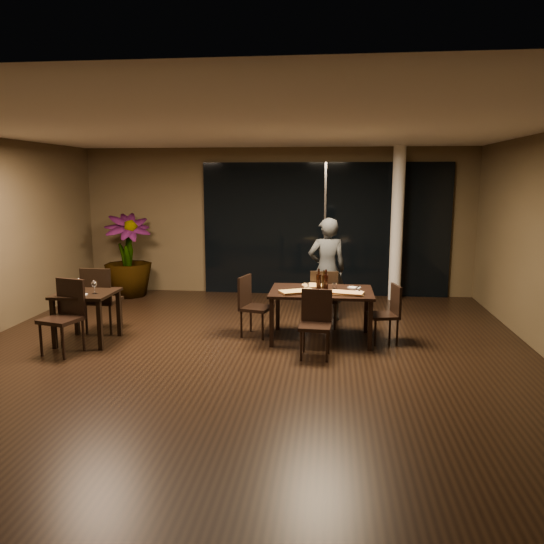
{
  "coord_description": "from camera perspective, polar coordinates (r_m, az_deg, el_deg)",
  "views": [
    {
      "loc": [
        1.12,
        -6.87,
        2.37
      ],
      "look_at": [
        0.29,
        0.58,
        1.05
      ],
      "focal_mm": 35.0,
      "sensor_mm": 36.0,
      "label": 1
    }
  ],
  "objects": [
    {
      "name": "pizza_board_left",
      "position": [
        7.64,
        2.77,
        -2.22
      ],
      "size": [
        0.56,
        0.45,
        0.01
      ],
      "primitive_type": "cube",
      "rotation": [
        0.0,
        0.0,
        0.47
      ],
      "color": "#402814",
      "rests_on": "main_table"
    },
    {
      "name": "pizza_board_right",
      "position": [
        7.61,
        7.98,
        -2.35
      ],
      "size": [
        0.53,
        0.3,
        0.01
      ],
      "primitive_type": "cube",
      "rotation": [
        0.0,
        0.0,
        -0.11
      ],
      "color": "#452E16",
      "rests_on": "main_table"
    },
    {
      "name": "chair_main_left",
      "position": [
        8.08,
        -2.23,
        -3.3
      ],
      "size": [
        0.52,
        0.52,
        0.92
      ],
      "rotation": [
        0.0,
        0.0,
        1.3
      ],
      "color": "black",
      "rests_on": "ground"
    },
    {
      "name": "chair_main_near",
      "position": [
        7.19,
        4.74,
        -5.12
      ],
      "size": [
        0.44,
        0.44,
        0.9
      ],
      "rotation": [
        0.0,
        0.0,
        -0.06
      ],
      "color": "black",
      "rests_on": "ground"
    },
    {
      "name": "napkin_near",
      "position": [
        7.77,
        9.05,
        -2.12
      ],
      "size": [
        0.21,
        0.17,
        0.01
      ],
      "primitive_type": "cube",
      "rotation": [
        0.0,
        0.0,
        0.43
      ],
      "color": "white",
      "rests_on": "main_table"
    },
    {
      "name": "bottle_c",
      "position": [
        7.96,
        5.6,
        -0.78
      ],
      "size": [
        0.06,
        0.06,
        0.28
      ],
      "primitive_type": null,
      "color": "black",
      "rests_on": "main_table"
    },
    {
      "name": "napkin_far",
      "position": [
        8.06,
        8.83,
        -1.68
      ],
      "size": [
        0.2,
        0.16,
        0.01
      ],
      "primitive_type": "cube",
      "rotation": [
        0.0,
        0.0,
        -0.37
      ],
      "color": "silver",
      "rests_on": "main_table"
    },
    {
      "name": "tumbler_right",
      "position": [
        7.99,
        6.74,
        -1.48
      ],
      "size": [
        0.07,
        0.07,
        0.08
      ],
      "primitive_type": "cylinder",
      "color": "white",
      "rests_on": "main_table"
    },
    {
      "name": "side_napkin",
      "position": [
        7.97,
        -19.96,
        -2.3
      ],
      "size": [
        0.18,
        0.11,
        0.01
      ],
      "primitive_type": "cube",
      "rotation": [
        0.0,
        0.0,
        0.0
      ],
      "color": "silver",
      "rests_on": "side_table"
    },
    {
      "name": "bottle_a",
      "position": [
        7.85,
        5.04,
        -0.78
      ],
      "size": [
        0.07,
        0.07,
        0.32
      ],
      "primitive_type": null,
      "color": "black",
      "rests_on": "main_table"
    },
    {
      "name": "window_panel",
      "position": [
        10.88,
        5.71,
        4.56
      ],
      "size": [
        5.0,
        0.06,
        2.7
      ],
      "primitive_type": "cube",
      "color": "black",
      "rests_on": "ground"
    },
    {
      "name": "column",
      "position": [
        10.64,
        13.29,
        5.03
      ],
      "size": [
        0.24,
        0.24,
        3.0
      ],
      "primitive_type": "cylinder",
      "color": "white",
      "rests_on": "ground"
    },
    {
      "name": "wine_glass_b",
      "position": [
        7.99,
        -18.57,
        -1.59
      ],
      "size": [
        0.08,
        0.08,
        0.18
      ],
      "primitive_type": null,
      "color": "white",
      "rests_on": "side_table"
    },
    {
      "name": "main_table",
      "position": [
        7.86,
        5.33,
        -2.51
      ],
      "size": [
        1.5,
        1.0,
        0.75
      ],
      "color": "black",
      "rests_on": "ground"
    },
    {
      "name": "chair_main_far",
      "position": [
        8.52,
        5.64,
        -2.55
      ],
      "size": [
        0.45,
        0.45,
        0.94
      ],
      "rotation": [
        0.0,
        0.0,
        3.11
      ],
      "color": "black",
      "rests_on": "ground"
    },
    {
      "name": "chair_side_far",
      "position": [
        8.62,
        -18.0,
        -2.51
      ],
      "size": [
        0.49,
        0.49,
        1.04
      ],
      "rotation": [
        0.0,
        0.0,
        3.12
      ],
      "color": "black",
      "rests_on": "ground"
    },
    {
      "name": "oblong_pizza_right",
      "position": [
        7.61,
        7.99,
        -2.22
      ],
      "size": [
        0.5,
        0.31,
        0.02
      ],
      "primitive_type": null,
      "rotation": [
        0.0,
        0.0,
        -0.22
      ],
      "color": "maroon",
      "rests_on": "pizza_board_right"
    },
    {
      "name": "potted_plant",
      "position": [
        11.14,
        -15.25,
        1.73
      ],
      "size": [
        1.26,
        1.26,
        1.68
      ],
      "primitive_type": "imported",
      "rotation": [
        0.0,
        0.0,
        0.56
      ],
      "color": "#1E4D19",
      "rests_on": "ground"
    },
    {
      "name": "diner",
      "position": [
        8.93,
        5.92,
        0.26
      ],
      "size": [
        0.66,
        0.5,
        1.74
      ],
      "primitive_type": "imported",
      "rotation": [
        0.0,
        0.0,
        3.34
      ],
      "color": "#292C2E",
      "rests_on": "ground"
    },
    {
      "name": "wall_back",
      "position": [
        11.02,
        0.5,
        5.46
      ],
      "size": [
        8.0,
        0.1,
        3.0
      ],
      "primitive_type": "cube",
      "color": "#493C27",
      "rests_on": "ground"
    },
    {
      "name": "oblong_pizza_left",
      "position": [
        7.63,
        2.77,
        -2.1
      ],
      "size": [
        0.53,
        0.42,
        0.02
      ],
      "primitive_type": null,
      "rotation": [
        0.0,
        0.0,
        0.46
      ],
      "color": "maroon",
      "rests_on": "pizza_board_left"
    },
    {
      "name": "chair_side_near",
      "position": [
        7.83,
        -21.33,
        -4.04
      ],
      "size": [
        0.58,
        0.58,
        1.01
      ],
      "rotation": [
        0.0,
        0.0,
        -0.27
      ],
      "color": "black",
      "rests_on": "ground"
    },
    {
      "name": "tumbler_left",
      "position": [
        7.92,
        3.71,
        -1.49
      ],
      "size": [
        0.08,
        0.08,
        0.09
      ],
      "primitive_type": "cylinder",
      "color": "white",
      "rests_on": "main_table"
    },
    {
      "name": "wall_front",
      "position": [
        3.16,
        -14.75,
        -6.36
      ],
      "size": [
        8.0,
        0.1,
        3.0
      ],
      "primitive_type": "cube",
      "color": "#493C27",
      "rests_on": "ground"
    },
    {
      "name": "ceiling",
      "position": [
        6.99,
        -2.99,
        15.3
      ],
      "size": [
        8.0,
        8.0,
        0.04
      ],
      "primitive_type": "cube",
      "color": "white",
      "rests_on": "wall_back"
    },
    {
      "name": "bottle_b",
      "position": [
        7.87,
        5.82,
        -0.81
      ],
      "size": [
        0.07,
        0.07,
        0.31
      ],
      "primitive_type": null,
      "color": "black",
      "rests_on": "main_table"
    },
    {
      "name": "ground",
      "position": [
        7.36,
        -2.78,
        -8.82
      ],
      "size": [
        8.0,
        8.0,
        0.0
      ],
      "primitive_type": "plane",
      "color": "black",
      "rests_on": "ground"
    },
    {
      "name": "wine_glass_a",
      "position": [
        8.28,
        -20.09,
        -1.3
      ],
      "size": [
        0.08,
        0.08,
        0.17
      ],
      "primitive_type": null,
      "color": "white",
      "rests_on": "side_table"
    },
    {
      "name": "side_table",
      "position": [
        8.18,
        -19.33,
        -2.92
      ],
      "size": [
        0.8,
        0.8,
        0.75
      ],
      "color": "black",
      "rests_on": "ground"
    },
    {
      "name": "round_pizza",
      "position": [
        8.16,
        4.43,
        -1.45
      ],
      "size": [
        0.33,
        0.33,
        0.01
      ],
      "primitive_type": "cylinder",
      "color": "#A92D12",
      "rests_on": "main_table"
    },
    {
      "name": "chair_main_right",
      "position": [
        7.92,
        12.43,
        -4.07
      ],
      "size": [
        0.47,
        0.47,
        0.86
      ],
      "rotation": [
        0.0,
        0.0,
        -1.35
      ],
      "color": "black",
      "rests_on": "ground"
    }
  ]
}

